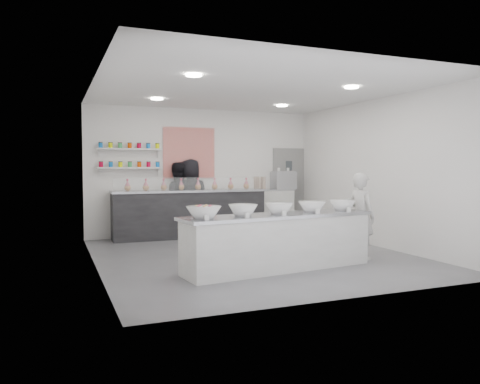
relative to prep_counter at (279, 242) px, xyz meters
name	(u,v)px	position (x,y,z in m)	size (l,w,h in m)	color
floor	(253,256)	(0.08, 1.20, -0.44)	(6.00, 6.00, 0.00)	#515156
ceiling	(253,90)	(0.08, 1.20, 2.56)	(6.00, 6.00, 0.00)	white
back_wall	(203,172)	(0.08, 4.20, 1.06)	(5.50, 5.50, 0.00)	white
left_wall	(95,175)	(-2.67, 1.20, 1.06)	(6.00, 6.00, 0.00)	white
right_wall	(377,173)	(2.83, 1.20, 1.06)	(6.00, 6.00, 0.00)	white
back_door	(288,189)	(2.38, 4.17, 0.61)	(0.88, 0.04, 2.10)	gray
pattern_panel	(189,153)	(-0.27, 4.17, 1.51)	(1.25, 0.03, 1.20)	#C00900
jar_shelf_lower	(130,168)	(-1.67, 4.10, 1.16)	(1.45, 0.22, 0.04)	silver
jar_shelf_upper	(130,149)	(-1.67, 4.10, 1.58)	(1.45, 0.22, 0.04)	silver
preserve_jars	(130,155)	(-1.67, 4.08, 1.44)	(1.45, 0.10, 0.56)	#C0002A
downlight_0	(194,75)	(-1.32, 0.20, 2.54)	(0.24, 0.24, 0.02)	white
downlight_1	(352,87)	(1.48, 0.20, 2.54)	(0.24, 0.24, 0.02)	white
downlight_2	(157,99)	(-1.32, 2.80, 2.54)	(0.24, 0.24, 0.02)	white
downlight_3	(282,106)	(1.48, 2.80, 2.54)	(0.24, 0.24, 0.02)	white
prep_counter	(279,242)	(0.00, 0.00, 0.00)	(3.22, 0.73, 0.88)	silver
back_bar	(190,214)	(-0.37, 3.80, 0.11)	(3.53, 0.65, 1.09)	black
sneeze_guard	(193,184)	(-0.38, 3.49, 0.80)	(3.48, 0.01, 0.30)	white
espresso_ledge	(265,211)	(1.63, 3.98, 0.09)	(1.43, 0.46, 1.06)	silver
espresso_machine	(283,180)	(2.13, 3.98, 0.84)	(0.57, 0.39, 0.44)	#93969E
cup_stacks	(261,183)	(1.50, 3.98, 0.78)	(0.24, 0.24, 0.31)	gray
prep_bowls	(279,208)	(0.00, 0.00, 0.53)	(3.05, 0.55, 0.18)	white
label_cards	(292,215)	(-0.06, -0.54, 0.47)	(2.66, 0.04, 0.07)	white
cookie_bags	(190,184)	(-0.37, 3.80, 0.79)	(2.94, 0.14, 0.26)	#C5566E
woman_prep	(361,216)	(1.72, 0.21, 0.32)	(0.55, 0.36, 1.52)	#B9B7B1
staff_left	(177,199)	(-0.61, 4.05, 0.43)	(0.84, 0.65, 1.73)	black
staff_right	(191,197)	(-0.28, 4.05, 0.47)	(0.89, 0.58, 1.81)	black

